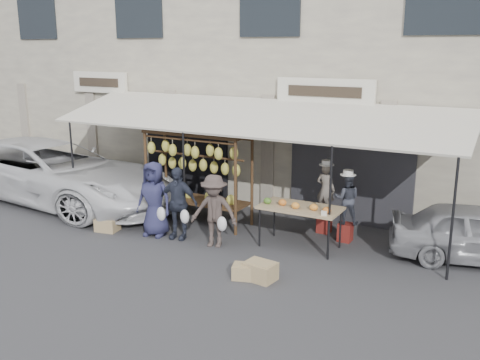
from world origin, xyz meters
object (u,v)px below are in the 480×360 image
(vendor_right, at_px, (347,199))
(van, at_px, (48,157))
(vendor_left, at_px, (326,190))
(customer_mid, at_px, (177,203))
(crate_near_a, at_px, (245,272))
(banana_rack, at_px, (197,160))
(customer_left, at_px, (154,199))
(customer_right, at_px, (214,211))
(crate_near_b, at_px, (260,271))
(produce_table, at_px, (300,208))
(sedan, at_px, (480,234))
(crate_far, at_px, (107,225))

(vendor_right, distance_m, van, 8.34)
(vendor_left, relative_size, customer_mid, 0.75)
(vendor_left, relative_size, crate_near_a, 2.75)
(banana_rack, bearing_deg, vendor_right, 7.47)
(customer_left, bearing_deg, van, 160.56)
(customer_right, bearing_deg, crate_near_b, -46.21)
(produce_table, height_order, vendor_right, vendor_right)
(banana_rack, height_order, produce_table, banana_rack)
(van, height_order, sedan, van)
(customer_left, height_order, van, van)
(banana_rack, bearing_deg, crate_near_b, -38.44)
(produce_table, distance_m, sedan, 3.58)
(crate_near_b, distance_m, crate_far, 4.38)
(vendor_right, height_order, customer_right, customer_right)
(customer_left, bearing_deg, crate_near_b, -24.48)
(produce_table, distance_m, customer_mid, 2.70)
(vendor_left, xyz_separation_m, customer_left, (-3.30, -2.02, -0.16))
(banana_rack, xyz_separation_m, customer_mid, (0.22, -1.14, -0.75))
(vendor_right, bearing_deg, produce_table, 32.32)
(produce_table, bearing_deg, customer_right, -153.95)
(customer_mid, relative_size, van, 0.28)
(crate_far, xyz_separation_m, van, (-3.25, 1.30, 1.06))
(produce_table, relative_size, vendor_right, 1.51)
(crate_near_a, relative_size, crate_far, 0.89)
(crate_near_a, bearing_deg, vendor_right, 70.13)
(customer_mid, height_order, crate_far, customer_mid)
(vendor_right, bearing_deg, customer_right, 18.21)
(banana_rack, height_order, customer_right, banana_rack)
(banana_rack, relative_size, customer_left, 1.53)
(produce_table, distance_m, crate_near_b, 1.98)
(vendor_left, height_order, vendor_right, vendor_left)
(crate_near_a, bearing_deg, customer_right, 139.77)
(customer_left, distance_m, sedan, 6.84)
(crate_near_b, bearing_deg, vendor_left, 87.49)
(customer_mid, distance_m, sedan, 6.27)
(banana_rack, xyz_separation_m, produce_table, (2.82, -0.39, -0.70))
(crate_near_a, height_order, van, van)
(crate_near_b, bearing_deg, crate_near_a, -162.26)
(vendor_left, height_order, sedan, vendor_left)
(vendor_left, distance_m, customer_right, 2.65)
(customer_left, height_order, crate_near_a, customer_left)
(vendor_left, distance_m, van, 7.78)
(crate_near_b, bearing_deg, produce_table, 90.24)
(vendor_right, distance_m, crate_near_b, 2.92)
(vendor_left, xyz_separation_m, vendor_right, (0.60, -0.32, -0.05))
(crate_near_b, bearing_deg, customer_right, 146.97)
(crate_near_a, bearing_deg, crate_near_b, 17.74)
(banana_rack, height_order, customer_mid, banana_rack)
(sedan, bearing_deg, customer_mid, 92.20)
(van, bearing_deg, produce_table, -86.37)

